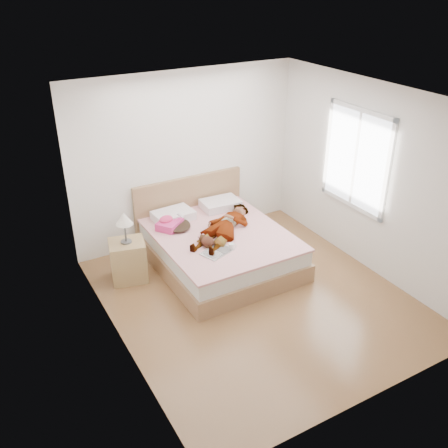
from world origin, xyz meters
name	(u,v)px	position (x,y,z in m)	size (l,w,h in m)	color
ground	(256,297)	(0.00, 0.00, 0.00)	(4.00, 4.00, 0.00)	#57321B
woman	(225,224)	(0.09, 0.99, 0.61)	(0.55, 1.48, 0.20)	white
hair	(175,224)	(-0.48, 1.44, 0.55)	(0.42, 0.52, 0.08)	black
phone	(180,215)	(-0.41, 1.39, 0.70)	(0.05, 0.10, 0.01)	silver
room_shell	(356,159)	(1.77, 0.30, 1.50)	(4.00, 4.00, 4.00)	white
bed	(218,245)	(0.00, 1.04, 0.28)	(1.80, 2.08, 1.00)	brown
towel	(169,223)	(-0.57, 1.45, 0.58)	(0.45, 0.43, 0.18)	#F9439B
magazine	(217,251)	(-0.29, 0.52, 0.52)	(0.48, 0.39, 0.02)	silver
coffee_mug	(232,246)	(-0.09, 0.48, 0.55)	(0.11, 0.09, 0.09)	white
plush_toy	(207,241)	(-0.33, 0.73, 0.58)	(0.20, 0.27, 0.14)	black
nightstand	(128,258)	(-1.28, 1.24, 0.34)	(0.56, 0.52, 1.01)	olive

